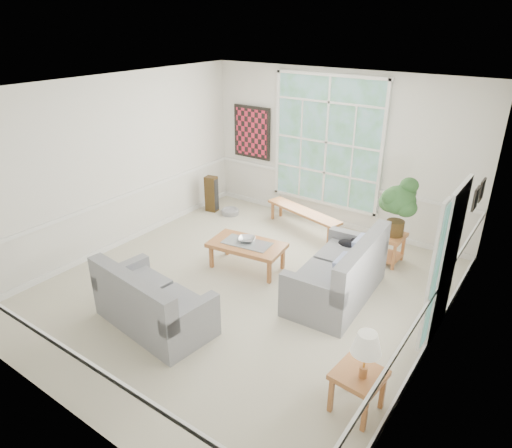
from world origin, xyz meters
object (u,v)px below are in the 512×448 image
(coffee_table, at_px, (247,256))
(end_table, at_px, (387,248))
(side_table, at_px, (357,391))
(loveseat_front, at_px, (154,296))
(loveseat_right, at_px, (337,267))

(coffee_table, distance_m, end_table, 2.38)
(end_table, bearing_deg, side_table, -74.50)
(loveseat_front, bearing_deg, end_table, 67.72)
(loveseat_front, bearing_deg, side_table, 10.20)
(end_table, relative_size, side_table, 1.03)
(coffee_table, bearing_deg, loveseat_front, -101.19)
(coffee_table, bearing_deg, end_table, 32.84)
(end_table, bearing_deg, loveseat_front, -118.95)
(loveseat_right, relative_size, side_table, 3.65)
(coffee_table, height_order, side_table, side_table)
(coffee_table, xyz_separation_m, side_table, (2.73, -1.76, 0.02))
(loveseat_right, xyz_separation_m, coffee_table, (-1.57, -0.09, -0.27))
(loveseat_right, bearing_deg, side_table, -61.23)
(loveseat_front, relative_size, end_table, 3.22)
(loveseat_right, relative_size, loveseat_front, 1.10)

